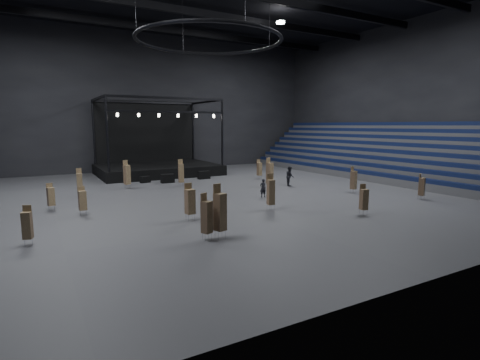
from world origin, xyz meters
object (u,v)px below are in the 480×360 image
chair_stack_10 (82,200)px  flight_case_mid (168,178)px  man_center (263,188)px  chair_stack_3 (80,183)px  chair_stack_2 (51,196)px  chair_stack_15 (270,173)px  flight_case_right (204,175)px  chair_stack_6 (181,173)px  flight_case_left (145,179)px  chair_stack_14 (271,191)px  chair_stack_1 (127,174)px  chair_stack_0 (220,211)px  chair_stack_9 (190,201)px  crew_member (290,176)px  chair_stack_13 (353,180)px  chair_stack_5 (422,186)px  chair_stack_11 (269,172)px  chair_stack_8 (207,216)px  stage (156,162)px  chair_stack_12 (364,199)px  chair_stack_4 (259,169)px  chair_stack_7 (27,225)px

chair_stack_10 → flight_case_mid: bearing=43.8°
flight_case_mid → man_center: man_center is taller
flight_case_mid → chair_stack_3: size_ratio=0.56×
chair_stack_2 → chair_stack_15: 18.94m
flight_case_right → chair_stack_6: (-4.04, -3.60, 0.92)m
flight_case_left → chair_stack_6: size_ratio=0.39×
chair_stack_3 → chair_stack_14: 16.30m
chair_stack_1 → man_center: bearing=-67.5°
flight_case_mid → chair_stack_0: (-3.82, -20.30, 1.04)m
chair_stack_9 → crew_member: bearing=23.3°
flight_case_right → crew_member: 10.31m
chair_stack_6 → chair_stack_3: bearing=-164.3°
chair_stack_14 → chair_stack_13: bearing=19.9°
chair_stack_14 → flight_case_right: bearing=91.7°
chair_stack_9 → chair_stack_5: bearing=-15.6°
flight_case_mid → chair_stack_14: bearing=-81.5°
chair_stack_11 → man_center: size_ratio=1.36×
chair_stack_8 → chair_stack_13: chair_stack_8 is taller
stage → chair_stack_0: size_ratio=4.74×
chair_stack_10 → chair_stack_15: size_ratio=0.67×
flight_case_left → stage: bearing=64.3°
chair_stack_12 → chair_stack_13: 8.42m
flight_case_left → chair_stack_3: chair_stack_3 is taller
chair_stack_15 → chair_stack_3: bearing=153.2°
flight_case_left → chair_stack_12: 23.34m
stage → chair_stack_2: stage is taller
chair_stack_6 → chair_stack_8: bearing=-99.3°
chair_stack_2 → chair_stack_12: (18.38, -11.80, 0.07)m
chair_stack_2 → man_center: size_ratio=1.26×
chair_stack_14 → chair_stack_10: bearing=167.6°
chair_stack_0 → crew_member: bearing=23.3°
chair_stack_4 → chair_stack_7: chair_stack_4 is taller
chair_stack_0 → crew_member: 18.67m
flight_case_mid → chair_stack_0: 20.68m
chair_stack_12 → chair_stack_15: bearing=100.7°
flight_case_right → chair_stack_10: 18.58m
chair_stack_0 → flight_case_right: bearing=49.9°
chair_stack_15 → stage: bearing=97.8°
chair_stack_3 → chair_stack_8: size_ratio=0.98×
flight_case_mid → chair_stack_7: size_ratio=0.67×
chair_stack_6 → chair_stack_13: bearing=-36.0°
flight_case_right → chair_stack_0: chair_stack_0 is taller
stage → flight_case_left: (-3.24, -6.72, -1.11)m
chair_stack_10 → flight_case_left: bearing=53.1°
flight_case_right → chair_stack_9: (-8.34, -16.78, 0.83)m
flight_case_mid → chair_stack_4: size_ratio=0.63×
chair_stack_7 → chair_stack_12: (19.81, -3.65, 0.04)m
stage → flight_case_right: size_ratio=10.49×
chair_stack_2 → chair_stack_3: bearing=48.2°
chair_stack_11 → chair_stack_14: 12.58m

